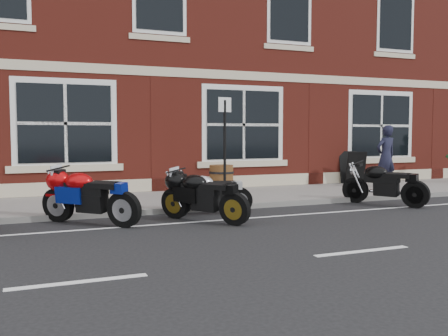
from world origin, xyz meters
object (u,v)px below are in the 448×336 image
(moto_naked_black, at_px, (383,183))
(parking_sign, at_px, (225,141))
(a_board_sign, at_px, (352,167))
(moto_sport_black, at_px, (203,195))
(barrel_planter, at_px, (221,179))
(moto_sport_silver, at_px, (208,192))
(moto_sport_red, at_px, (89,195))
(pedestrian_left, at_px, (386,156))

(moto_naked_black, xyz_separation_m, parking_sign, (-3.50, 1.49, 1.00))
(a_board_sign, bearing_deg, moto_naked_black, -105.70)
(a_board_sign, bearing_deg, moto_sport_black, -138.01)
(moto_naked_black, relative_size, a_board_sign, 1.82)
(barrel_planter, relative_size, parking_sign, 0.30)
(moto_sport_black, distance_m, moto_sport_silver, 0.89)
(moto_sport_red, xyz_separation_m, moto_sport_black, (2.09, -0.53, -0.04))
(moto_naked_black, bearing_deg, pedestrian_left, 18.74)
(moto_naked_black, bearing_deg, a_board_sign, 33.80)
(moto_sport_black, bearing_deg, moto_naked_black, -28.84)
(moto_naked_black, xyz_separation_m, a_board_sign, (1.72, 3.51, 0.09))
(moto_sport_black, bearing_deg, parking_sign, 22.64)
(moto_sport_black, height_order, parking_sign, parking_sign)
(a_board_sign, xyz_separation_m, barrel_planter, (-4.76, -0.68, -0.14))
(moto_naked_black, distance_m, parking_sign, 3.93)
(moto_sport_red, distance_m, parking_sign, 3.78)
(moto_sport_silver, bearing_deg, moto_sport_black, 166.32)
(barrel_planter, bearing_deg, parking_sign, -108.54)
(moto_naked_black, height_order, parking_sign, parking_sign)
(parking_sign, bearing_deg, barrel_planter, 61.61)
(moto_sport_red, xyz_separation_m, a_board_sign, (8.57, 3.46, 0.07))
(parking_sign, bearing_deg, moto_naked_black, -32.92)
(moto_sport_silver, relative_size, parking_sign, 0.75)
(moto_sport_black, bearing_deg, moto_sport_silver, 29.09)
(pedestrian_left, bearing_deg, moto_sport_black, 17.87)
(moto_sport_red, xyz_separation_m, moto_sport_silver, (2.49, 0.26, -0.09))
(moto_sport_red, height_order, barrel_planter, moto_sport_red)
(moto_naked_black, relative_size, barrel_planter, 2.52)
(moto_sport_silver, bearing_deg, pedestrian_left, -59.88)
(moto_sport_red, xyz_separation_m, moto_naked_black, (6.85, -0.05, -0.02))
(barrel_planter, bearing_deg, pedestrian_left, -5.59)
(moto_sport_silver, distance_m, moto_naked_black, 4.38)
(moto_naked_black, height_order, a_board_sign, a_board_sign)
(parking_sign, bearing_deg, moto_sport_red, -166.70)
(moto_sport_red, bearing_deg, moto_sport_silver, -38.81)
(moto_sport_silver, bearing_deg, barrel_planter, -15.11)
(moto_sport_silver, height_order, pedestrian_left, pedestrian_left)
(moto_sport_black, bearing_deg, pedestrian_left, -12.12)
(moto_naked_black, height_order, barrel_planter, moto_naked_black)
(moto_sport_black, bearing_deg, a_board_sign, -2.97)
(moto_sport_silver, relative_size, barrel_planter, 2.45)
(moto_sport_black, distance_m, pedestrian_left, 7.38)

